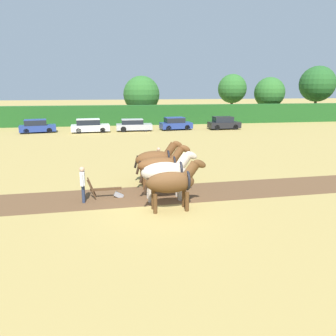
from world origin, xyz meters
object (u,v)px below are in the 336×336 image
at_px(plow, 109,191).
at_px(parked_car_left, 90,126).
at_px(tree_center_left, 269,93).
at_px(farmer_beside_team, 159,159).
at_px(tree_center, 317,84).
at_px(draft_horse_lead_right, 166,172).
at_px(parked_car_far_left, 37,126).
at_px(draft_horse_trail_left, 161,165).
at_px(parked_car_center_left, 134,125).
at_px(tree_left, 232,89).
at_px(parked_car_center, 175,124).
at_px(draft_horse_trail_right, 156,159).
at_px(tree_far_left, 142,94).
at_px(parked_car_center_right, 224,123).
at_px(farmer_at_plow, 83,182).
at_px(draft_horse_lead_left, 173,182).

relative_size(plow, parked_car_left, 0.38).
bearing_deg(tree_center_left, farmer_beside_team, -125.39).
bearing_deg(tree_center, draft_horse_lead_right, -130.48).
bearing_deg(plow, tree_center, 44.74).
bearing_deg(parked_car_far_left, tree_center, 4.61).
xyz_separation_m(draft_horse_trail_left, parked_car_left, (-5.11, 23.05, -0.61)).
xyz_separation_m(parked_car_far_left, parked_car_center_left, (11.13, -0.29, -0.04)).
xyz_separation_m(tree_left, parked_car_center_left, (-16.83, -12.49, -4.13)).
height_order(tree_left, tree_center_left, tree_left).
relative_size(draft_horse_trail_left, parked_car_center, 0.72).
relative_size(tree_left, farmer_beside_team, 4.27).
bearing_deg(tree_center_left, plow, -125.57).
bearing_deg(tree_left, draft_horse_trail_right, -116.09).
bearing_deg(tree_center_left, parked_car_left, -157.31).
xyz_separation_m(tree_far_left, farmer_beside_team, (-1.74, -31.96, -3.04)).
xyz_separation_m(tree_left, draft_horse_trail_right, (-16.89, -34.50, -3.48)).
relative_size(tree_far_left, parked_car_left, 1.52).
xyz_separation_m(farmer_beside_team, parked_car_left, (-5.41, 19.90, -0.23)).
relative_size(tree_center, parked_car_center_left, 2.01).
height_order(tree_center, parked_car_left, tree_center).
distance_m(draft_horse_lead_right, parked_car_center_right, 27.09).
height_order(tree_left, farmer_at_plow, tree_left).
distance_m(tree_center_left, parked_car_left, 30.33).
xyz_separation_m(plow, parked_car_center_right, (13.94, 24.02, 0.43)).
distance_m(tree_far_left, tree_left, 14.85).
xyz_separation_m(tree_left, parked_car_left, (-21.95, -12.88, -4.08)).
relative_size(draft_horse_lead_left, parked_car_center, 0.70).
bearing_deg(tree_far_left, tree_left, 3.16).
bearing_deg(parked_car_far_left, parked_car_center_right, -12.04).
relative_size(tree_center_left, parked_car_center, 1.65).
relative_size(draft_horse_lead_left, parked_car_center_left, 0.66).
bearing_deg(draft_horse_trail_right, draft_horse_lead_right, -90.06).
relative_size(tree_far_left, parked_car_center, 1.68).
height_order(parked_car_left, parked_car_center_left, parked_car_left).
height_order(draft_horse_lead_left, draft_horse_trail_right, draft_horse_trail_right).
relative_size(draft_horse_trail_left, draft_horse_trail_right, 1.04).
bearing_deg(tree_left, tree_far_left, -176.84).
bearing_deg(draft_horse_trail_left, parked_car_center_right, 62.21).
height_order(draft_horse_lead_left, farmer_at_plow, draft_horse_lead_left).
bearing_deg(draft_horse_trail_right, tree_left, 61.98).
bearing_deg(draft_horse_trail_right, parked_car_center, 74.79).
distance_m(farmer_at_plow, farmer_beside_team, 6.01).
bearing_deg(plow, draft_horse_lead_right, -14.86).
distance_m(tree_center_left, parked_car_far_left, 35.71).
relative_size(draft_horse_lead_right, parked_car_center_left, 0.67).
relative_size(draft_horse_lead_right, farmer_at_plow, 1.67).
xyz_separation_m(farmer_at_plow, farmer_beside_team, (4.14, 4.36, -0.02)).
bearing_deg(farmer_at_plow, draft_horse_trail_left, 15.71).
relative_size(plow, parked_car_center, 0.43).
bearing_deg(farmer_beside_team, draft_horse_lead_right, -123.23).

